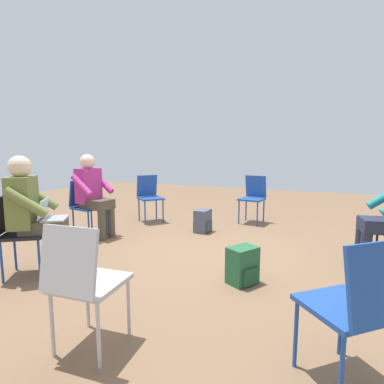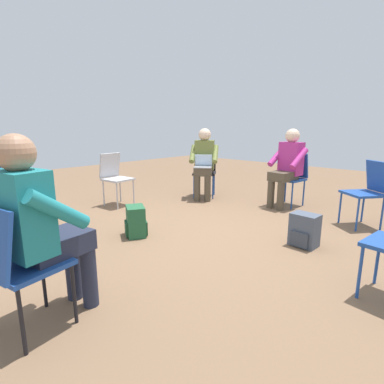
{
  "view_description": "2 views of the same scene",
  "coord_description": "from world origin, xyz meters",
  "px_view_note": "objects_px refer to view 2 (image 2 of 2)",
  "views": [
    {
      "loc": [
        1.35,
        -3.34,
        1.28
      ],
      "look_at": [
        -0.27,
        0.31,
        0.74
      ],
      "focal_mm": 28.0,
      "sensor_mm": 36.0,
      "label": 1
    },
    {
      "loc": [
        2.69,
        2.2,
        1.28
      ],
      "look_at": [
        0.35,
        0.03,
        0.57
      ],
      "focal_mm": 28.0,
      "sensor_mm": 36.0,
      "label": 2
    }
  ],
  "objects_px": {
    "person_with_laptop": "(204,160)",
    "backpack_by_empty_chair": "(136,223)",
    "backpack_near_laptop_user": "(304,232)",
    "chair_southeast": "(20,193)",
    "chair_east": "(16,261)",
    "chair_west": "(292,175)",
    "person_in_teal": "(40,222)",
    "person_in_magenta": "(287,164)",
    "chair_south": "(115,175)",
    "chair_southwest": "(205,169)",
    "chair_northwest": "(368,189)"
  },
  "relations": [
    {
      "from": "chair_southeast",
      "to": "backpack_near_laptop_user",
      "type": "distance_m",
      "value": 3.3
    },
    {
      "from": "person_in_teal",
      "to": "backpack_near_laptop_user",
      "type": "height_order",
      "value": "person_in_teal"
    },
    {
      "from": "backpack_near_laptop_user",
      "to": "person_in_magenta",
      "type": "bearing_deg",
      "value": -147.13
    },
    {
      "from": "person_in_magenta",
      "to": "backpack_near_laptop_user",
      "type": "distance_m",
      "value": 1.75
    },
    {
      "from": "chair_east",
      "to": "chair_southwest",
      "type": "height_order",
      "value": "same"
    },
    {
      "from": "chair_southeast",
      "to": "person_in_magenta",
      "type": "relative_size",
      "value": 0.69
    },
    {
      "from": "chair_southeast",
      "to": "chair_east",
      "type": "bearing_deg",
      "value": 28.7
    },
    {
      "from": "chair_southeast",
      "to": "person_in_teal",
      "type": "distance_m",
      "value": 2.01
    },
    {
      "from": "chair_west",
      "to": "backpack_near_laptop_user",
      "type": "bearing_deg",
      "value": 126.73
    },
    {
      "from": "chair_southeast",
      "to": "person_in_teal",
      "type": "bearing_deg",
      "value": 32.87
    },
    {
      "from": "backpack_near_laptop_user",
      "to": "chair_southwest",
      "type": "bearing_deg",
      "value": -114.91
    },
    {
      "from": "person_in_teal",
      "to": "chair_northwest",
      "type": "bearing_deg",
      "value": 63.52
    },
    {
      "from": "chair_southeast",
      "to": "chair_northwest",
      "type": "bearing_deg",
      "value": 93.49
    },
    {
      "from": "chair_northwest",
      "to": "person_in_teal",
      "type": "distance_m",
      "value": 3.75
    },
    {
      "from": "chair_southeast",
      "to": "chair_south",
      "type": "bearing_deg",
      "value": 149.81
    },
    {
      "from": "person_with_laptop",
      "to": "person_in_magenta",
      "type": "relative_size",
      "value": 1.0
    },
    {
      "from": "chair_south",
      "to": "person_in_magenta",
      "type": "distance_m",
      "value": 2.77
    },
    {
      "from": "chair_south",
      "to": "chair_northwest",
      "type": "relative_size",
      "value": 1.0
    },
    {
      "from": "chair_south",
      "to": "chair_southwest",
      "type": "height_order",
      "value": "same"
    },
    {
      "from": "person_with_laptop",
      "to": "backpack_by_empty_chair",
      "type": "distance_m",
      "value": 2.19
    },
    {
      "from": "chair_northwest",
      "to": "person_with_laptop",
      "type": "xyz_separation_m",
      "value": [
        0.23,
        -2.56,
        0.2
      ]
    },
    {
      "from": "person_in_teal",
      "to": "chair_southwest",
      "type": "bearing_deg",
      "value": 104.37
    },
    {
      "from": "person_with_laptop",
      "to": "backpack_near_laptop_user",
      "type": "distance_m",
      "value": 2.51
    },
    {
      "from": "chair_southeast",
      "to": "person_with_laptop",
      "type": "distance_m",
      "value": 2.92
    },
    {
      "from": "chair_southeast",
      "to": "chair_south",
      "type": "relative_size",
      "value": 1.0
    },
    {
      "from": "chair_south",
      "to": "chair_southeast",
      "type": "bearing_deg",
      "value": 7.39
    },
    {
      "from": "chair_southwest",
      "to": "chair_northwest",
      "type": "distance_m",
      "value": 2.66
    },
    {
      "from": "chair_south",
      "to": "backpack_near_laptop_user",
      "type": "relative_size",
      "value": 2.36
    },
    {
      "from": "backpack_by_empty_chair",
      "to": "chair_northwest",
      "type": "bearing_deg",
      "value": 139.83
    },
    {
      "from": "chair_southeast",
      "to": "backpack_near_laptop_user",
      "type": "height_order",
      "value": "chair_southeast"
    },
    {
      "from": "chair_south",
      "to": "backpack_by_empty_chair",
      "type": "height_order",
      "value": "chair_south"
    },
    {
      "from": "person_with_laptop",
      "to": "backpack_near_laptop_user",
      "type": "height_order",
      "value": "person_with_laptop"
    },
    {
      "from": "person_in_teal",
      "to": "chair_west",
      "type": "bearing_deg",
      "value": 81.77
    },
    {
      "from": "person_with_laptop",
      "to": "person_in_teal",
      "type": "bearing_deg",
      "value": 79.51
    },
    {
      "from": "chair_east",
      "to": "person_with_laptop",
      "type": "height_order",
      "value": "person_with_laptop"
    },
    {
      "from": "chair_southeast",
      "to": "chair_east",
      "type": "height_order",
      "value": "same"
    },
    {
      "from": "chair_southwest",
      "to": "backpack_by_empty_chair",
      "type": "height_order",
      "value": "chair_southwest"
    },
    {
      "from": "backpack_near_laptop_user",
      "to": "backpack_by_empty_chair",
      "type": "xyz_separation_m",
      "value": [
        1.06,
        -1.59,
        0.0
      ]
    },
    {
      "from": "chair_southeast",
      "to": "backpack_by_empty_chair",
      "type": "distance_m",
      "value": 1.42
    },
    {
      "from": "chair_west",
      "to": "backpack_near_laptop_user",
      "type": "xyz_separation_m",
      "value": [
        1.57,
        0.88,
        -0.34
      ]
    },
    {
      "from": "chair_east",
      "to": "backpack_near_laptop_user",
      "type": "bearing_deg",
      "value": 64.51
    },
    {
      "from": "backpack_near_laptop_user",
      "to": "chair_south",
      "type": "bearing_deg",
      "value": -82.28
    },
    {
      "from": "chair_northwest",
      "to": "person_in_magenta",
      "type": "relative_size",
      "value": 0.69
    },
    {
      "from": "chair_southwest",
      "to": "backpack_near_laptop_user",
      "type": "xyz_separation_m",
      "value": [
        1.09,
        2.36,
        -0.34
      ]
    },
    {
      "from": "chair_southeast",
      "to": "chair_east",
      "type": "distance_m",
      "value": 2.08
    },
    {
      "from": "chair_south",
      "to": "chair_northwest",
      "type": "distance_m",
      "value": 3.67
    },
    {
      "from": "chair_east",
      "to": "person_with_laptop",
      "type": "distance_m",
      "value": 3.88
    },
    {
      "from": "chair_northwest",
      "to": "backpack_by_empty_chair",
      "type": "height_order",
      "value": "chair_northwest"
    },
    {
      "from": "chair_northwest",
      "to": "backpack_near_laptop_user",
      "type": "xyz_separation_m",
      "value": [
        1.18,
        -0.31,
        -0.34
      ]
    },
    {
      "from": "chair_northwest",
      "to": "backpack_near_laptop_user",
      "type": "bearing_deg",
      "value": 113.82
    }
  ]
}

